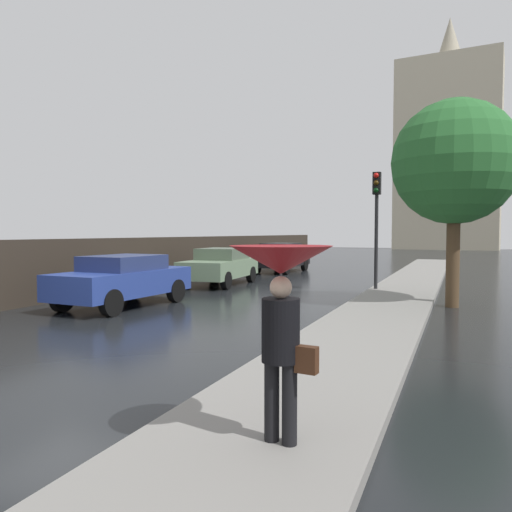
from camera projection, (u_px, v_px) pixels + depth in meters
The scene contains 9 objects.
ground at pixel (66, 342), 9.33m from camera, with size 120.00×120.00×0.00m, color black.
sidewalk_strip at pixel (329, 366), 7.37m from camera, with size 2.20×60.00×0.14m, color gray.
car_blue_near_kerb at pixel (123, 279), 13.68m from camera, with size 2.01×4.28×1.43m.
car_black_mid_road at pixel (281, 257), 25.63m from camera, with size 1.86×4.34×1.51m.
car_green_far_ahead at pixel (220, 266), 19.40m from camera, with size 2.13×4.33×1.44m.
pedestrian_with_umbrella_near at pixel (281, 289), 4.46m from camera, with size 0.94×0.94×1.81m.
traffic_light at pixel (376, 208), 16.70m from camera, with size 0.26×0.39×3.96m.
street_tree_near at pixel (455, 163), 13.44m from camera, with size 3.40×3.40×5.68m.
distant_tower at pixel (448, 152), 59.29m from camera, with size 12.23×7.27×27.61m.
Camera 1 is at (6.88, -7.15, 2.07)m, focal length 34.62 mm.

